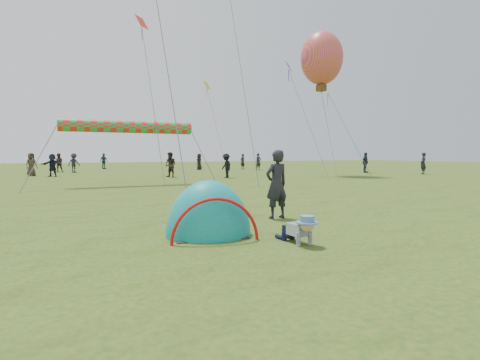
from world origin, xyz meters
name	(u,v)px	position (x,y,z in m)	size (l,w,h in m)	color
ground	(335,240)	(0.00, 0.00, 0.00)	(140.00, 140.00, 0.00)	#254B15
crawling_toddler	(300,229)	(-0.77, 0.05, 0.28)	(0.51, 0.72, 0.55)	black
popup_tent	(209,235)	(-2.00, 1.42, 0.00)	(1.71, 1.41, 2.21)	#0B727D
standing_adult	(277,184)	(0.23, 2.53, 0.86)	(0.63, 0.41, 1.73)	black
crowd_person_0	(243,162)	(12.87, 30.46, 0.81)	(0.59, 0.39, 1.62)	black
crowd_person_1	(58,163)	(-4.85, 31.70, 0.84)	(0.82, 0.64, 1.69)	#44312E
crowd_person_2	(104,161)	(-0.47, 37.31, 0.85)	(0.99, 0.41, 1.69)	#2B3E48
crowd_person_3	(226,166)	(5.43, 17.68, 0.82)	(1.06, 0.61, 1.65)	black
crowd_person_4	(199,162)	(8.17, 30.97, 0.83)	(0.81, 0.53, 1.66)	black
crowd_person_5	(52,165)	(-5.21, 24.44, 0.82)	(1.52, 0.49, 1.64)	black
crowd_person_6	(258,162)	(13.12, 27.36, 0.85)	(0.62, 0.41, 1.70)	#24232C
crowd_person_7	(171,165)	(2.23, 20.02, 0.88)	(0.85, 0.66, 1.75)	#302723
crowd_person_8	(365,163)	(19.12, 19.01, 0.88)	(1.03, 0.43, 1.76)	#222C42
crowd_person_9	(74,163)	(-3.63, 30.16, 0.84)	(1.09, 0.62, 1.68)	#242429
crowd_person_10	(31,164)	(-6.63, 26.13, 0.85)	(0.84, 0.54, 1.71)	#3F3125
crowd_person_12	(423,163)	(21.32, 15.01, 0.87)	(0.63, 0.41, 1.73)	black
balloon_kite	(322,61)	(13.37, 17.82, 8.61)	(3.18, 3.18, 4.45)	orange
rainbow_tube_kite	(128,127)	(-1.42, 14.62, 3.03)	(0.64, 0.64, 6.65)	red
diamond_kite_0	(142,22)	(-0.05, 17.62, 9.45)	(0.85, 0.85, 0.00)	red
diamond_kite_3	(328,89)	(15.16, 19.27, 6.86)	(1.02, 1.02, 0.00)	green
diamond_kite_4	(289,66)	(11.48, 19.45, 8.40)	(0.90, 0.90, 0.00)	#0E1BCE
diamond_kite_7	(207,85)	(8.42, 29.28, 8.31)	(0.96, 0.96, 0.00)	gold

